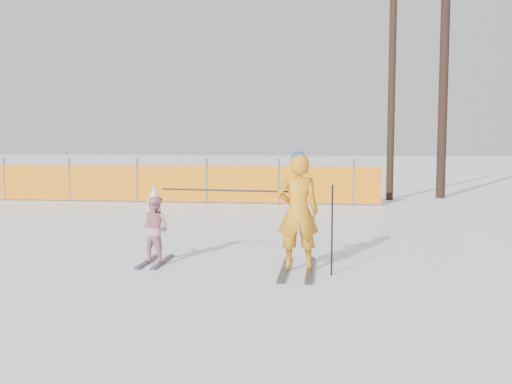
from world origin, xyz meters
TOP-DOWN VIEW (x-y plane):
  - ground at (0.00, 0.00)m, footprint 120.00×120.00m
  - adult at (0.64, -0.07)m, footprint 0.59×1.47m
  - child at (-1.41, 0.17)m, footprint 0.54×0.96m
  - ski_poles at (0.19, -0.07)m, footprint 2.38×0.45m
  - safety_fence at (-5.00, 7.82)m, footprint 14.77×0.06m
  - tree_trunks at (4.66, 10.11)m, footprint 4.39×1.22m

SIDE VIEW (x-z plane):
  - ground at x=0.00m, z-range 0.00..0.00m
  - child at x=-1.41m, z-range -0.05..1.06m
  - safety_fence at x=-5.00m, z-range -0.07..1.18m
  - adult at x=0.64m, z-range -0.01..1.59m
  - ski_poles at x=0.19m, z-range 0.29..1.46m
  - tree_trunks at x=4.66m, z-range -0.15..6.69m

